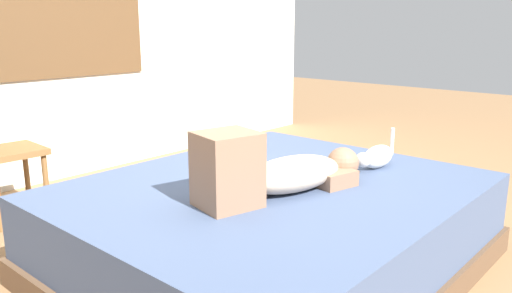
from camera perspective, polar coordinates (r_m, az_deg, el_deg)
ground_plane at (r=2.82m, az=2.36°, el=-12.98°), size 16.00×16.00×0.00m
bed at (r=2.70m, az=1.80°, el=-8.96°), size 2.09×1.77×0.46m
person_lying at (r=2.44m, az=2.40°, el=-2.80°), size 0.94×0.44×0.34m
cat at (r=2.97m, az=13.33°, el=-1.12°), size 0.36×0.12×0.21m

